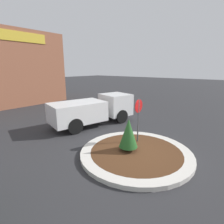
% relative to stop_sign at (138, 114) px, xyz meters
% --- Properties ---
extents(ground_plane, '(120.00, 120.00, 0.00)m').
position_rel_stop_sign_xyz_m(ground_plane, '(-0.98, -0.52, -1.62)').
color(ground_plane, '#2D2D30').
extents(traffic_island, '(4.97, 4.97, 0.18)m').
position_rel_stop_sign_xyz_m(traffic_island, '(-0.98, -0.52, -1.53)').
color(traffic_island, beige).
rests_on(traffic_island, ground_plane).
extents(stop_sign, '(0.66, 0.07, 2.36)m').
position_rel_stop_sign_xyz_m(stop_sign, '(0.00, 0.00, 0.00)').
color(stop_sign, '#4C4C51').
rests_on(stop_sign, ground_plane).
extents(island_shrub, '(0.84, 0.84, 1.48)m').
position_rel_stop_sign_xyz_m(island_shrub, '(-1.13, -0.20, -0.61)').
color(island_shrub, brown).
rests_on(island_shrub, traffic_island).
extents(utility_truck, '(6.03, 3.33, 1.94)m').
position_rel_stop_sign_xyz_m(utility_truck, '(0.92, 4.08, -0.55)').
color(utility_truck, white).
rests_on(utility_truck, ground_plane).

